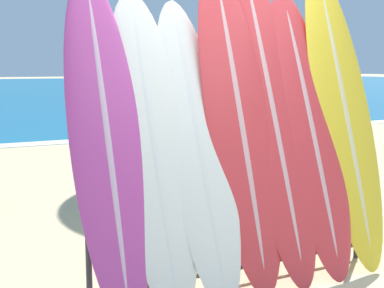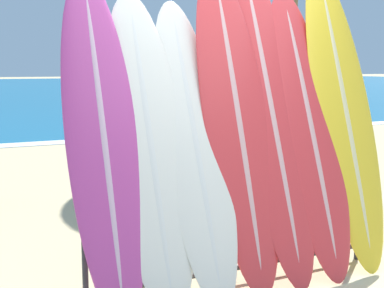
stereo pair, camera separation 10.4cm
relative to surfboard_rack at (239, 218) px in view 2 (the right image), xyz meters
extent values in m
cube|color=white|center=(0.02, 8.05, -0.49)|extent=(120.00, 0.60, 0.01)
cylinder|color=#28282D|center=(-1.15, 0.00, -0.04)|extent=(0.04, 0.04, 0.92)
cylinder|color=#28282D|center=(1.15, 0.00, -0.04)|extent=(0.04, 0.04, 0.92)
cylinder|color=#28282D|center=(0.00, 0.00, 0.40)|extent=(2.34, 0.04, 0.04)
cylinder|color=#28282D|center=(0.00, 0.00, -0.38)|extent=(2.34, 0.04, 0.04)
ellipsoid|color=#B23D8E|center=(-1.00, 0.04, 0.63)|extent=(0.49, 0.86, 2.26)
ellipsoid|color=#CAA1BE|center=(-1.00, 0.04, 0.63)|extent=(0.09, 0.84, 2.18)
ellipsoid|color=silver|center=(-0.68, 0.03, 0.57)|extent=(0.55, 0.86, 2.14)
ellipsoid|color=silver|center=(-0.68, 0.03, 0.57)|extent=(0.10, 0.83, 2.06)
ellipsoid|color=silver|center=(-0.34, 0.03, 0.55)|extent=(0.51, 0.92, 2.10)
ellipsoid|color=silver|center=(-0.34, 0.03, 0.55)|extent=(0.09, 0.89, 2.02)
ellipsoid|color=red|center=(0.01, 0.06, 0.69)|extent=(0.55, 0.87, 2.39)
ellipsoid|color=#D59E9F|center=(0.01, 0.06, 0.69)|extent=(0.10, 0.85, 2.29)
ellipsoid|color=red|center=(0.32, 0.11, 0.78)|extent=(0.54, 1.01, 2.55)
ellipsoid|color=#D59E9F|center=(0.32, 0.11, 0.78)|extent=(0.10, 0.98, 2.45)
ellipsoid|color=red|center=(0.65, 0.04, 0.62)|extent=(0.55, 0.90, 2.24)
ellipsoid|color=#D59E9F|center=(0.65, 0.04, 0.62)|extent=(0.10, 0.88, 2.15)
ellipsoid|color=yellow|center=(1.02, 0.07, 0.72)|extent=(0.56, 0.88, 2.45)
ellipsoid|color=beige|center=(1.02, 0.07, 0.72)|extent=(0.10, 0.85, 2.35)
cylinder|color=#A87A5B|center=(2.16, 3.53, -0.13)|extent=(0.10, 0.10, 0.73)
cylinder|color=#A87A5B|center=(2.27, 3.65, -0.13)|extent=(0.10, 0.10, 0.73)
cube|color=#385693|center=(2.21, 3.59, 0.12)|extent=(0.23, 0.24, 0.22)
cube|color=#2D333D|center=(2.21, 3.59, 0.52)|extent=(0.26, 0.26, 0.57)
sphere|color=#A87A5B|center=(2.21, 3.59, 0.94)|extent=(0.21, 0.21, 0.21)
cylinder|color=brown|center=(3.71, 4.62, 1.38)|extent=(0.28, 0.28, 3.75)
camera|label=1|loc=(-2.04, -3.25, 1.11)|focal=50.00mm
camera|label=2|loc=(-1.95, -3.30, 1.11)|focal=50.00mm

